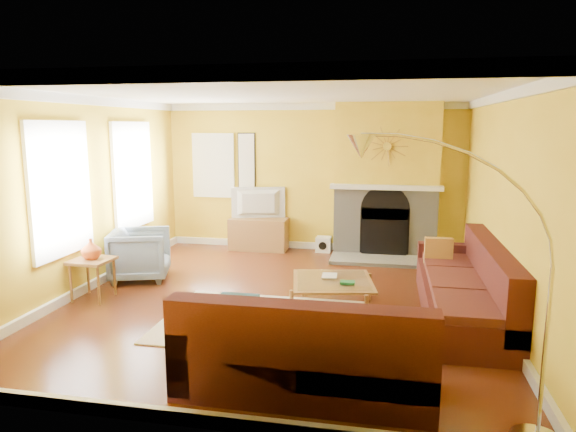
% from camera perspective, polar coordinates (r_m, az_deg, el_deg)
% --- Properties ---
extents(floor, '(5.50, 6.00, 0.02)m').
position_cam_1_polar(floor, '(6.94, -1.05, -9.41)').
color(floor, '#602B14').
rests_on(floor, ground).
extents(ceiling, '(5.50, 6.00, 0.02)m').
position_cam_1_polar(ceiling, '(6.56, -1.12, 13.63)').
color(ceiling, white).
rests_on(ceiling, ground).
extents(wall_back, '(5.50, 0.02, 2.70)m').
position_cam_1_polar(wall_back, '(9.56, 2.72, 4.30)').
color(wall_back, gold).
rests_on(wall_back, ground).
extents(wall_front, '(5.50, 0.02, 2.70)m').
position_cam_1_polar(wall_front, '(3.78, -10.75, -4.64)').
color(wall_front, gold).
rests_on(wall_front, ground).
extents(wall_left, '(0.02, 6.00, 2.70)m').
position_cam_1_polar(wall_left, '(7.68, -21.68, 2.22)').
color(wall_left, gold).
rests_on(wall_left, ground).
extents(wall_right, '(0.02, 6.00, 2.70)m').
position_cam_1_polar(wall_right, '(6.61, 23.00, 0.99)').
color(wall_right, gold).
rests_on(wall_right, ground).
extents(baseboard, '(5.50, 6.00, 0.12)m').
position_cam_1_polar(baseboard, '(6.91, -1.05, -8.86)').
color(baseboard, white).
rests_on(baseboard, floor).
extents(crown_molding, '(5.50, 6.00, 0.12)m').
position_cam_1_polar(crown_molding, '(6.55, -1.12, 13.02)').
color(crown_molding, white).
rests_on(crown_molding, ceiling).
extents(window_left_near, '(0.06, 1.22, 1.72)m').
position_cam_1_polar(window_left_near, '(8.76, -16.95, 4.35)').
color(window_left_near, white).
rests_on(window_left_near, wall_left).
extents(window_left_far, '(0.06, 1.22, 1.72)m').
position_cam_1_polar(window_left_far, '(7.14, -24.07, 2.74)').
color(window_left_far, white).
rests_on(window_left_far, wall_left).
extents(window_back, '(0.82, 0.06, 1.22)m').
position_cam_1_polar(window_back, '(9.94, -8.27, 5.59)').
color(window_back, white).
rests_on(window_back, wall_back).
extents(wall_art, '(0.34, 0.04, 1.14)m').
position_cam_1_polar(wall_art, '(9.75, -4.63, 5.87)').
color(wall_art, white).
rests_on(wall_art, wall_back).
extents(fireplace, '(1.80, 0.40, 2.70)m').
position_cam_1_polar(fireplace, '(9.25, 10.85, 3.95)').
color(fireplace, gray).
rests_on(fireplace, floor).
extents(mantel, '(1.92, 0.22, 0.08)m').
position_cam_1_polar(mantel, '(9.02, 10.82, 3.16)').
color(mantel, white).
rests_on(mantel, fireplace).
extents(hearth, '(1.80, 0.70, 0.06)m').
position_cam_1_polar(hearth, '(8.94, 10.55, -4.86)').
color(hearth, gray).
rests_on(hearth, floor).
extents(sunburst, '(0.70, 0.04, 0.70)m').
position_cam_1_polar(sunburst, '(8.98, 10.97, 7.61)').
color(sunburst, olive).
rests_on(sunburst, fireplace).
extents(rug, '(2.40, 1.80, 0.02)m').
position_cam_1_polar(rug, '(6.22, -2.70, -11.57)').
color(rug, beige).
rests_on(rug, floor).
extents(sectional_sofa, '(3.13, 3.98, 0.90)m').
position_cam_1_polar(sectional_sofa, '(5.98, 8.76, -8.08)').
color(sectional_sofa, '#471916').
rests_on(sectional_sofa, floor).
extents(coffee_table, '(1.14, 1.14, 0.39)m').
position_cam_1_polar(coffee_table, '(6.57, 4.96, -8.68)').
color(coffee_table, white).
rests_on(coffee_table, floor).
extents(media_console, '(1.07, 0.48, 0.59)m').
position_cam_1_polar(media_console, '(9.64, -3.27, -2.00)').
color(media_console, olive).
rests_on(media_console, floor).
extents(tv, '(1.01, 0.39, 0.58)m').
position_cam_1_polar(tv, '(9.53, -3.31, 1.44)').
color(tv, black).
rests_on(tv, media_console).
extents(subwoofer, '(0.27, 0.27, 0.27)m').
position_cam_1_polar(subwoofer, '(9.52, 3.97, -3.14)').
color(subwoofer, white).
rests_on(subwoofer, floor).
extents(armchair, '(1.05, 1.04, 0.77)m').
position_cam_1_polar(armchair, '(8.07, -16.09, -4.12)').
color(armchair, slate).
rests_on(armchair, floor).
extents(side_table, '(0.52, 0.52, 0.55)m').
position_cam_1_polar(side_table, '(7.39, -20.84, -6.55)').
color(side_table, olive).
rests_on(side_table, floor).
extents(vase, '(0.28, 0.28, 0.28)m').
position_cam_1_polar(vase, '(7.29, -21.04, -3.44)').
color(vase, '#D8591E').
rests_on(vase, side_table).
extents(book, '(0.20, 0.27, 0.03)m').
position_cam_1_polar(book, '(6.62, 3.80, -6.64)').
color(book, white).
rests_on(book, coffee_table).
extents(arc_lamp, '(1.41, 0.36, 2.23)m').
position_cam_1_polar(arc_lamp, '(3.88, 18.39, -8.24)').
color(arc_lamp, silver).
rests_on(arc_lamp, floor).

